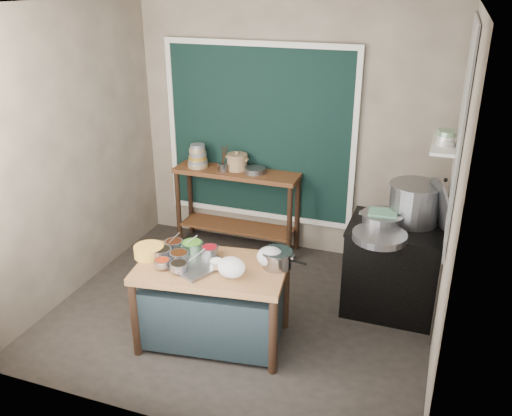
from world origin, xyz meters
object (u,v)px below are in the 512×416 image
(yellow_basin, at_px, (149,251))
(utensil_cup, at_px, (224,167))
(saucepan, at_px, (277,259))
(prep_table, at_px, (213,304))
(ceramic_crock, at_px, (237,163))
(back_counter, at_px, (237,209))
(condiment_tray, at_px, (189,260))
(stock_pot, at_px, (414,203))
(steamer, at_px, (382,220))
(stove_block, at_px, (395,269))

(yellow_basin, height_order, utensil_cup, utensil_cup)
(saucepan, distance_m, utensil_cup, 1.93)
(prep_table, relative_size, ceramic_crock, 5.10)
(ceramic_crock, bearing_deg, back_counter, -79.24)
(saucepan, xyz_separation_m, utensil_cup, (-1.12, 1.56, 0.17))
(yellow_basin, bearing_deg, condiment_tray, 4.45)
(yellow_basin, distance_m, saucepan, 1.11)
(stock_pot, height_order, steamer, stock_pot)
(condiment_tray, bearing_deg, saucepan, 13.40)
(stove_block, xyz_separation_m, yellow_basin, (-2.00, -1.08, 0.37))
(saucepan, distance_m, ceramic_crock, 1.93)
(condiment_tray, height_order, utensil_cup, utensil_cup)
(prep_table, xyz_separation_m, condiment_tray, (-0.21, -0.00, 0.39))
(back_counter, height_order, steamer, steamer)
(stove_block, bearing_deg, utensil_cup, 161.33)
(stove_block, distance_m, yellow_basin, 2.30)
(saucepan, height_order, stock_pot, stock_pot)
(condiment_tray, relative_size, steamer, 1.52)
(yellow_basin, bearing_deg, stove_block, 28.32)
(prep_table, bearing_deg, stove_block, 28.33)
(prep_table, xyz_separation_m, stove_block, (1.43, 1.05, 0.05))
(saucepan, bearing_deg, back_counter, 129.00)
(back_counter, bearing_deg, condiment_tray, -81.57)
(saucepan, bearing_deg, stock_pot, 52.43)
(back_counter, height_order, stock_pot, stock_pot)
(stove_block, xyz_separation_m, saucepan, (-0.91, -0.88, 0.40))
(yellow_basin, xyz_separation_m, utensil_cup, (-0.03, 1.76, 0.20))
(saucepan, bearing_deg, condiment_tray, -159.36)
(utensil_cup, relative_size, stock_pot, 0.32)
(utensil_cup, bearing_deg, stove_block, -18.67)
(stove_block, distance_m, stock_pot, 0.66)
(utensil_cup, xyz_separation_m, steamer, (1.87, -0.75, -0.05))
(saucepan, bearing_deg, yellow_basin, -162.28)
(condiment_tray, height_order, yellow_basin, yellow_basin)
(back_counter, relative_size, saucepan, 5.42)
(back_counter, xyz_separation_m, saucepan, (0.99, -1.61, 0.35))
(ceramic_crock, bearing_deg, stock_pot, -17.76)
(yellow_basin, distance_m, ceramic_crock, 1.86)
(stove_block, distance_m, steamer, 0.55)
(back_counter, bearing_deg, ceramic_crock, 100.76)
(stock_pot, distance_m, steamer, 0.34)
(prep_table, height_order, utensil_cup, utensil_cup)
(saucepan, distance_m, steamer, 1.11)
(prep_table, height_order, ceramic_crock, ceramic_crock)
(ceramic_crock, bearing_deg, steamer, -25.38)
(utensil_cup, bearing_deg, back_counter, 18.58)
(prep_table, xyz_separation_m, ceramic_crock, (-0.48, 1.81, 0.66))
(stove_block, xyz_separation_m, steamer, (-0.16, -0.06, 0.52))
(stock_pot, bearing_deg, saucepan, -134.82)
(utensil_cup, bearing_deg, condiment_tray, -77.19)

